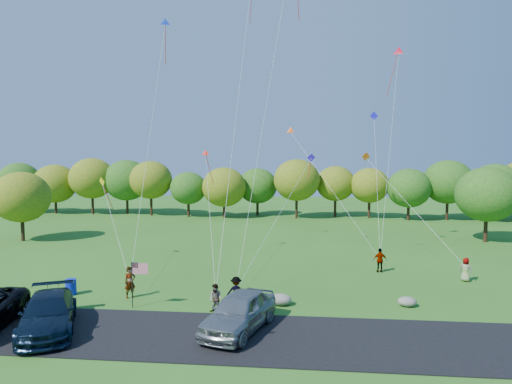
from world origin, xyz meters
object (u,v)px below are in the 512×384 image
minivan_silver (239,312)px  trash_barrel (71,287)px  flyer_b (216,299)px  minivan_navy (48,313)px  flyer_e (466,270)px  flyer_d (380,260)px  flyer_c (236,292)px  flyer_a (130,282)px

minivan_silver → trash_barrel: 12.12m
flyer_b → minivan_navy: bearing=-130.2°
minivan_silver → flyer_e: minivan_silver is taller
minivan_silver → flyer_b: minivan_silver is taller
flyer_d → flyer_e: (5.38, -1.93, -0.07)m
flyer_c → trash_barrel: bearing=-11.4°
flyer_d → flyer_b: bearing=38.1°
minivan_navy → trash_barrel: 6.10m
minivan_navy → flyer_a: size_ratio=3.15×
flyer_a → flyer_c: (6.58, -0.96, -0.09)m
flyer_a → trash_barrel: size_ratio=1.95×
minivan_silver → flyer_b: bearing=140.2°
flyer_b → flyer_e: bearing=51.7°
minivan_silver → flyer_e: size_ratio=3.38×
flyer_b → trash_barrel: 9.77m
minivan_navy → flyer_b: 8.35m
flyer_a → minivan_navy: bearing=-152.0°
minivan_navy → flyer_e: size_ratio=3.67×
minivan_silver → minivan_navy: bearing=-156.8°
flyer_a → flyer_d: bearing=-16.9°
minivan_silver → flyer_c: bearing=117.6°
minivan_silver → flyer_c: minivan_silver is taller
minivan_navy → trash_barrel: minivan_navy is taller
flyer_b → flyer_e: 17.60m
minivan_navy → trash_barrel: size_ratio=6.15×
flyer_c → flyer_d: flyer_d is taller
trash_barrel → flyer_a: bearing=-3.3°
flyer_d → trash_barrel: bearing=15.4°
flyer_c → minivan_silver: bearing=95.5°
flyer_e → flyer_c: bearing=58.3°
minivan_silver → flyer_e: 17.51m
flyer_a → flyer_b: 6.00m
minivan_navy → flyer_c: minivan_navy is taller
minivan_silver → flyer_a: bearing=164.8°
flyer_b → flyer_e: flyer_e is taller
flyer_b → flyer_c: size_ratio=0.92×
flyer_b → flyer_a: bearing=-175.1°
minivan_navy → flyer_e: 25.94m
flyer_b → flyer_d: (10.38, 9.76, 0.09)m
flyer_b → flyer_d: bearing=68.5°
flyer_c → trash_barrel: size_ratio=1.77×
minivan_navy → minivan_silver: minivan_silver is taller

